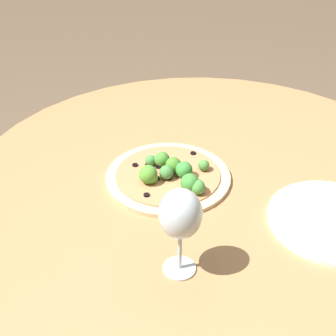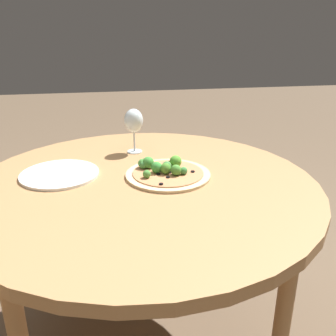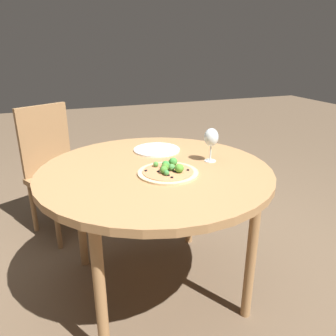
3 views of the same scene
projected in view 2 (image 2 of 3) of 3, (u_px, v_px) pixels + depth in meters
dining_table at (143, 198)px, 1.29m from camera, size 1.18×1.18×0.74m
pizza at (166, 172)px, 1.31m from camera, size 0.30×0.30×0.06m
wine_glass at (133, 122)px, 1.51m from camera, size 0.08×0.08×0.18m
plate_near at (60, 174)px, 1.32m from camera, size 0.27×0.27×0.01m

